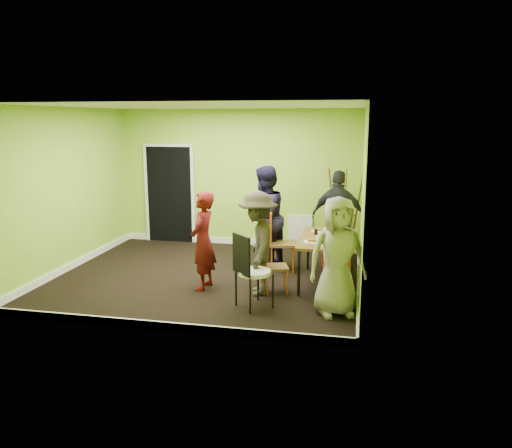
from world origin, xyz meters
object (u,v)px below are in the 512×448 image
at_px(chair_left_near, 271,262).
at_px(chair_back_end, 338,227).
at_px(chair_left_far, 278,238).
at_px(person_front_end, 337,257).
at_px(person_left_near, 258,243).
at_px(dining_table, 329,241).
at_px(thermos, 330,231).
at_px(chair_front_end, 337,272).
at_px(easel, 345,213).
at_px(person_back_end, 338,216).
at_px(person_left_far, 265,217).
at_px(blue_bottle, 341,238).
at_px(person_standing, 203,241).
at_px(orange_bottle, 325,233).
at_px(chair_bentwood, 250,267).

distance_m(chair_left_near, chair_back_end, 2.05).
xyz_separation_m(chair_left_far, person_front_end, (1.09, -1.77, 0.22)).
xyz_separation_m(chair_back_end, person_left_near, (-1.11, -1.92, 0.12)).
bearing_deg(dining_table, thermos, 63.49).
relative_size(chair_front_end, person_front_end, 0.58).
bearing_deg(easel, dining_table, -96.51).
bearing_deg(person_back_end, chair_left_near, 73.98).
distance_m(easel, person_left_near, 2.72).
xyz_separation_m(dining_table, person_left_near, (-1.01, -0.70, 0.09)).
relative_size(person_left_far, person_front_end, 1.12).
bearing_deg(chair_left_near, person_left_far, 177.63).
bearing_deg(chair_front_end, thermos, 96.59).
bearing_deg(chair_left_far, person_front_end, 22.92).
height_order(blue_bottle, person_left_far, person_left_far).
bearing_deg(person_left_far, chair_back_end, 131.70).
distance_m(chair_back_end, person_front_end, 2.51).
relative_size(thermos, person_left_far, 0.13).
distance_m(chair_left_near, person_left_near, 0.37).
bearing_deg(person_standing, blue_bottle, 100.53).
distance_m(chair_back_end, orange_bottle, 1.10).
distance_m(chair_bentwood, easel, 3.28).
xyz_separation_m(dining_table, chair_left_near, (-0.82, -0.60, -0.22)).
bearing_deg(easel, orange_bottle, -99.82).
bearing_deg(chair_left_near, chair_bentwood, -32.40).
relative_size(thermos, orange_bottle, 2.93).
height_order(chair_back_end, easel, easel).
relative_size(chair_left_near, chair_front_end, 0.90).
relative_size(orange_bottle, person_front_end, 0.05).
relative_size(chair_left_near, person_standing, 0.56).
height_order(chair_back_end, person_left_far, person_left_far).
height_order(blue_bottle, person_standing, person_standing).
height_order(chair_front_end, person_back_end, person_back_end).
distance_m(dining_table, thermos, 0.17).
height_order(chair_front_end, person_front_end, person_front_end).
bearing_deg(easel, chair_front_end, -90.43).
distance_m(person_left_far, person_left_near, 1.38).
xyz_separation_m(thermos, person_standing, (-1.90, -0.67, -0.10)).
bearing_deg(chair_front_end, chair_left_far, 122.74).
bearing_deg(dining_table, person_left_near, -145.34).
bearing_deg(thermos, chair_left_far, 153.31).
bearing_deg(person_left_far, blue_bottle, 70.11).
bearing_deg(chair_back_end, person_standing, 64.53).
bearing_deg(person_back_end, person_left_far, 37.07).
relative_size(chair_left_far, thermos, 4.58).
relative_size(thermos, person_left_near, 0.15).
bearing_deg(chair_back_end, person_back_end, -65.88).
xyz_separation_m(chair_front_end, person_left_near, (-1.19, 0.38, 0.25)).
xyz_separation_m(thermos, orange_bottle, (-0.09, 0.12, -0.08)).
distance_m(chair_bentwood, blue_bottle, 1.54).
xyz_separation_m(chair_front_end, person_standing, (-2.06, 0.44, 0.23)).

